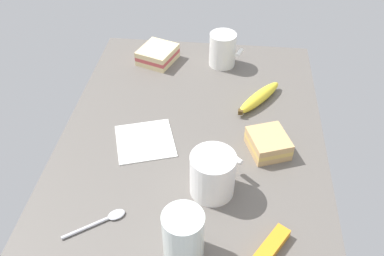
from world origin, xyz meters
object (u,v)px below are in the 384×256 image
object	(u,v)px
coffee_mug_milky	(213,174)
spoon	(104,220)
snack_bar	(266,254)
paper_napkin	(145,141)
sandwich_main	(158,55)
sandwich_side	(268,143)
coffee_mug_black	(223,49)
glass_of_milk	(183,237)
banana	(259,97)

from	to	relation	value
coffee_mug_milky	spoon	distance (cm)	23.72
coffee_mug_milky	snack_bar	size ratio (longest dim) A/B	0.84
spoon	paper_napkin	world-z (taller)	spoon
snack_bar	paper_napkin	bearing A→B (deg)	-102.36
coffee_mug_milky	spoon	xyz separation A→B (cm)	(10.31, -20.83, -4.76)
coffee_mug_milky	sandwich_main	size ratio (longest dim) A/B	0.86
sandwich_side	coffee_mug_milky	bearing A→B (deg)	-41.88
spoon	paper_napkin	xyz separation A→B (cm)	(-23.64, 3.73, -0.23)
coffee_mug_black	glass_of_milk	xyz separation A→B (cm)	(64.83, -3.66, -0.17)
coffee_mug_milky	banana	distance (cm)	33.43
coffee_mug_black	sandwich_main	distance (cm)	19.69
coffee_mug_black	paper_napkin	distance (cm)	39.87
coffee_mug_black	spoon	distance (cm)	63.09
spoon	snack_bar	distance (cm)	32.11
banana	paper_napkin	size ratio (longest dim) A/B	1.18
glass_of_milk	spoon	xyz separation A→B (cm)	(-5.29, -16.65, -4.59)
sandwich_side	glass_of_milk	distance (cm)	33.45
sandwich_main	sandwich_side	world-z (taller)	same
spoon	coffee_mug_milky	bearing A→B (deg)	116.34
sandwich_side	glass_of_milk	size ratio (longest dim) A/B	1.07
sandwich_side	spoon	world-z (taller)	sandwich_side
sandwich_side	paper_napkin	bearing A→B (deg)	-89.66
sandwich_side	snack_bar	world-z (taller)	sandwich_side
coffee_mug_black	coffee_mug_milky	distance (cm)	49.23
glass_of_milk	coffee_mug_black	bearing A→B (deg)	176.77
sandwich_main	paper_napkin	bearing A→B (deg)	4.61
glass_of_milk	paper_napkin	size ratio (longest dim) A/B	0.81
glass_of_milk	snack_bar	bearing A→B (deg)	92.39
glass_of_milk	snack_bar	xyz separation A→B (cm)	(-0.63, 15.10, -3.97)
glass_of_milk	paper_napkin	bearing A→B (deg)	-155.92
coffee_mug_black	sandwich_side	distance (cm)	38.01
coffee_mug_black	sandwich_main	world-z (taller)	coffee_mug_black
sandwich_side	glass_of_milk	world-z (taller)	glass_of_milk
coffee_mug_milky	sandwich_side	world-z (taller)	coffee_mug_milky
coffee_mug_black	spoon	world-z (taller)	coffee_mug_black
coffee_mug_black	glass_of_milk	distance (cm)	64.93
sandwich_main	banana	bearing A→B (deg)	60.21
coffee_mug_black	sandwich_side	bearing A→B (deg)	19.44
snack_bar	coffee_mug_black	bearing A→B (deg)	-136.99
spoon	paper_napkin	bearing A→B (deg)	171.03
coffee_mug_black	paper_napkin	bearing A→B (deg)	-24.80
glass_of_milk	paper_napkin	xyz separation A→B (cm)	(-28.93, -12.93, -4.82)
coffee_mug_black	coffee_mug_milky	world-z (taller)	same
sandwich_side	banana	size ratio (longest dim) A/B	0.73
sandwich_main	spoon	size ratio (longest dim) A/B	1.15
banana	glass_of_milk	bearing A→B (deg)	-17.03
coffee_mug_milky	glass_of_milk	distance (cm)	16.15
coffee_mug_milky	banana	bearing A→B (deg)	161.97
sandwich_main	coffee_mug_black	bearing A→B (deg)	90.86
spoon	coffee_mug_black	bearing A→B (deg)	161.16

